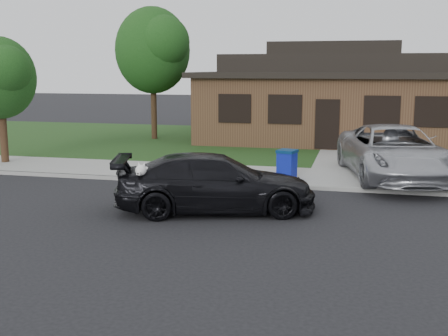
# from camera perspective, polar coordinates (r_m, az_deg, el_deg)

# --- Properties ---
(ground) EXTENTS (120.00, 120.00, 0.00)m
(ground) POSITION_cam_1_polar(r_m,az_deg,el_deg) (14.47, -8.38, -4.28)
(ground) COLOR black
(ground) RESTS_ON ground
(sidewalk) EXTENTS (60.00, 3.00, 0.12)m
(sidewalk) POSITION_cam_1_polar(r_m,az_deg,el_deg) (19.08, -2.81, -0.49)
(sidewalk) COLOR gray
(sidewalk) RESTS_ON ground
(curb) EXTENTS (60.00, 0.12, 0.12)m
(curb) POSITION_cam_1_polar(r_m,az_deg,el_deg) (17.67, -4.17, -1.36)
(curb) COLOR gray
(curb) RESTS_ON ground
(lawn) EXTENTS (60.00, 13.00, 0.13)m
(lawn) POSITION_cam_1_polar(r_m,az_deg,el_deg) (26.75, 2.01, 2.59)
(lawn) COLOR #193814
(lawn) RESTS_ON ground
(driveway) EXTENTS (4.50, 13.00, 0.14)m
(driveway) POSITION_cam_1_polar(r_m,az_deg,el_deg) (23.27, 15.12, 1.12)
(driveway) COLOR gray
(driveway) RESTS_ON ground
(sedan) EXTENTS (5.37, 3.35, 1.45)m
(sedan) POSITION_cam_1_polar(r_m,az_deg,el_deg) (14.08, -0.92, -1.53)
(sedan) COLOR black
(sedan) RESTS_ON ground
(minivan) EXTENTS (3.89, 6.37, 1.65)m
(minivan) POSITION_cam_1_polar(r_m,az_deg,el_deg) (18.45, 16.91, 1.56)
(minivan) COLOR #ACAEB4
(minivan) RESTS_ON driveway
(recycling_bin) EXTENTS (0.68, 0.68, 0.92)m
(recycling_bin) POSITION_cam_1_polar(r_m,az_deg,el_deg) (17.80, 6.41, 0.40)
(recycling_bin) COLOR #0D1C98
(recycling_bin) RESTS_ON sidewalk
(house) EXTENTS (12.60, 8.60, 4.65)m
(house) POSITION_cam_1_polar(r_m,az_deg,el_deg) (28.05, 10.96, 7.01)
(house) COLOR #422B1C
(house) RESTS_ON ground
(tree_0) EXTENTS (3.78, 3.60, 6.34)m
(tree_0) POSITION_cam_1_polar(r_m,az_deg,el_deg) (27.61, -7.04, 11.94)
(tree_0) COLOR #332114
(tree_0) RESTS_ON ground
(tree_2) EXTENTS (2.73, 2.60, 4.59)m
(tree_2) POSITION_cam_1_polar(r_m,az_deg,el_deg) (22.09, -21.73, 8.63)
(tree_2) COLOR #332114
(tree_2) RESTS_ON ground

